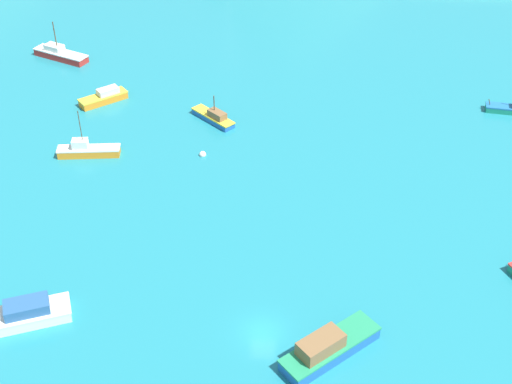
# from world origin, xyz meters

# --- Properties ---
(ground) EXTENTS (260.00, 280.00, 0.50)m
(ground) POSITION_xyz_m (0.00, 30.00, -0.25)
(ground) COLOR teal
(fishing_boat_0) EXTENTS (10.34, 6.33, 6.57)m
(fishing_boat_0) POSITION_xyz_m (-39.55, 59.33, 0.84)
(fishing_boat_0) COLOR red
(fishing_boat_0) RESTS_ON ground
(fishing_boat_1) EXTENTS (7.12, 6.58, 2.10)m
(fishing_boat_1) POSITION_xyz_m (-28.03, 45.04, 0.81)
(fishing_boat_1) COLOR orange
(fishing_boat_1) RESTS_ON ground
(fishing_boat_6) EXTENTS (7.07, 6.57, 4.29)m
(fishing_boat_6) POSITION_xyz_m (-10.44, 40.67, 0.71)
(fishing_boat_6) COLOR #1E5BA8
(fishing_boat_6) RESTS_ON ground
(fishing_boat_7) EXTENTS (11.50, 7.26, 2.64)m
(fishing_boat_7) POSITION_xyz_m (-24.74, -0.78, 0.93)
(fishing_boat_7) COLOR silver
(fishing_boat_7) RESTS_ON ground
(fishing_boat_11) EXTENTS (9.99, 9.46, 2.97)m
(fishing_boat_11) POSITION_xyz_m (6.43, -2.36, 1.11)
(fishing_boat_11) COLOR #1E5BA8
(fishing_boat_11) RESTS_ON ground
(fishing_boat_12) EXTENTS (8.66, 3.07, 6.97)m
(fishing_boat_12) POSITION_xyz_m (-26.38, 30.12, 0.83)
(fishing_boat_12) COLOR orange
(fishing_boat_12) RESTS_ON ground
(buoy_1) EXTENTS (0.95, 0.95, 0.95)m
(buoy_1) POSITION_xyz_m (-10.76, 31.41, 0.17)
(buoy_1) COLOR silver
(buoy_1) RESTS_ON ground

